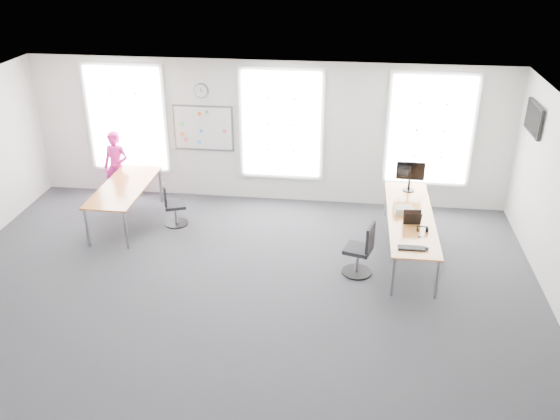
# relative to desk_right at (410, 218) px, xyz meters

# --- Properties ---
(floor) EXTENTS (10.00, 10.00, 0.00)m
(floor) POSITION_rel_desk_right_xyz_m (-2.87, -1.99, -0.69)
(floor) COLOR #28282C
(floor) RESTS_ON ground
(ceiling) EXTENTS (10.00, 10.00, 0.00)m
(ceiling) POSITION_rel_desk_right_xyz_m (-2.87, -1.99, 2.31)
(ceiling) COLOR white
(ceiling) RESTS_ON ground
(wall_back) EXTENTS (10.00, 0.00, 10.00)m
(wall_back) POSITION_rel_desk_right_xyz_m (-2.87, 2.01, 0.81)
(wall_back) COLOR silver
(wall_back) RESTS_ON ground
(window_left) EXTENTS (1.60, 0.06, 2.20)m
(window_left) POSITION_rel_desk_right_xyz_m (-5.87, 1.98, 1.01)
(window_left) COLOR silver
(window_left) RESTS_ON wall_back
(window_mid) EXTENTS (1.60, 0.06, 2.20)m
(window_mid) POSITION_rel_desk_right_xyz_m (-2.57, 1.98, 1.01)
(window_mid) COLOR silver
(window_mid) RESTS_ON wall_back
(window_right) EXTENTS (1.60, 0.06, 2.20)m
(window_right) POSITION_rel_desk_right_xyz_m (0.43, 1.98, 1.01)
(window_right) COLOR silver
(window_right) RESTS_ON wall_back
(desk_right) EXTENTS (0.81, 3.02, 0.74)m
(desk_right) POSITION_rel_desk_right_xyz_m (0.00, 0.00, 0.00)
(desk_right) COLOR #CD853C
(desk_right) RESTS_ON ground
(desk_left) EXTENTS (0.87, 2.18, 0.79)m
(desk_left) POSITION_rel_desk_right_xyz_m (-5.49, 0.52, 0.04)
(desk_left) COLOR #CD853C
(desk_left) RESTS_ON ground
(chair_right) EXTENTS (0.54, 0.54, 0.96)m
(chair_right) POSITION_rel_desk_right_xyz_m (-0.85, -0.85, -0.27)
(chair_right) COLOR black
(chair_right) RESTS_ON ground
(chair_left) EXTENTS (0.51, 0.51, 0.88)m
(chair_left) POSITION_rel_desk_right_xyz_m (-4.55, 0.54, -0.30)
(chair_left) COLOR black
(chair_left) RESTS_ON ground
(person) EXTENTS (0.61, 0.45, 1.55)m
(person) POSITION_rel_desk_right_xyz_m (-6.02, 1.50, 0.09)
(person) COLOR #E11F90
(person) RESTS_ON ground
(whiteboard) EXTENTS (1.20, 0.03, 0.90)m
(whiteboard) POSITION_rel_desk_right_xyz_m (-4.22, 1.98, 0.86)
(whiteboard) COLOR silver
(whiteboard) RESTS_ON wall_back
(wall_clock) EXTENTS (0.30, 0.04, 0.30)m
(wall_clock) POSITION_rel_desk_right_xyz_m (-4.22, 1.98, 1.66)
(wall_clock) COLOR gray
(wall_clock) RESTS_ON wall_back
(tv) EXTENTS (0.06, 0.90, 0.55)m
(tv) POSITION_rel_desk_right_xyz_m (2.08, 1.01, 1.61)
(tv) COLOR black
(tv) RESTS_ON wall_right
(keyboard) EXTENTS (0.44, 0.16, 0.02)m
(keyboard) POSITION_rel_desk_right_xyz_m (-0.07, -1.19, 0.06)
(keyboard) COLOR black
(keyboard) RESTS_ON desk_right
(mouse) EXTENTS (0.07, 0.11, 0.04)m
(mouse) POSITION_rel_desk_right_xyz_m (0.17, -1.19, 0.07)
(mouse) COLOR black
(mouse) RESTS_ON desk_right
(lens_cap) EXTENTS (0.08, 0.08, 0.01)m
(lens_cap) POSITION_rel_desk_right_xyz_m (0.10, -0.78, 0.05)
(lens_cap) COLOR black
(lens_cap) RESTS_ON desk_right
(headphones) EXTENTS (0.19, 0.10, 0.11)m
(headphones) POSITION_rel_desk_right_xyz_m (0.14, -0.58, 0.10)
(headphones) COLOR black
(headphones) RESTS_ON desk_right
(laptop_sleeve) EXTENTS (0.31, 0.19, 0.25)m
(laptop_sleeve) POSITION_rel_desk_right_xyz_m (-0.00, -0.32, 0.17)
(laptop_sleeve) COLOR black
(laptop_sleeve) RESTS_ON desk_right
(paper_stack) EXTENTS (0.38, 0.31, 0.12)m
(paper_stack) POSITION_rel_desk_right_xyz_m (-0.12, 0.11, 0.11)
(paper_stack) COLOR beige
(paper_stack) RESTS_ON desk_right
(monitor) EXTENTS (0.54, 0.22, 0.60)m
(monitor) POSITION_rel_desk_right_xyz_m (0.04, 1.11, 0.41)
(monitor) COLOR black
(monitor) RESTS_ON desk_right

